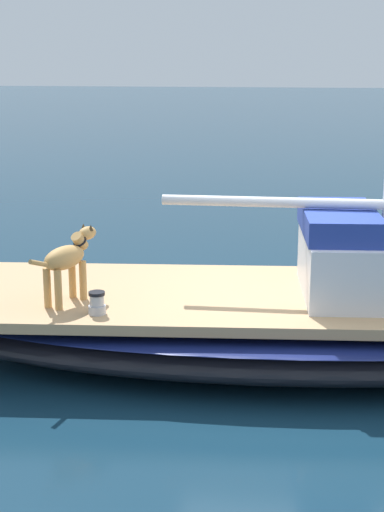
% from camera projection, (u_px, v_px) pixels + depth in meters
% --- Properties ---
extents(ground_plane, '(120.00, 120.00, 0.00)m').
position_uv_depth(ground_plane, '(290.00, 356.00, 7.96)').
color(ground_plane, '#143347').
extents(sailboat_main, '(3.05, 7.40, 0.66)m').
position_uv_depth(sailboat_main, '(291.00, 325.00, 7.88)').
color(sailboat_main, black).
rests_on(sailboat_main, ground).
extents(dog_tan, '(0.89, 0.45, 0.70)m').
position_uv_depth(dog_tan, '(68.00, 259.00, 7.43)').
color(dog_tan, tan).
rests_on(dog_tan, sailboat_main).
extents(deck_winch, '(0.16, 0.16, 0.21)m').
position_uv_depth(deck_winch, '(97.00, 304.00, 7.17)').
color(deck_winch, '#B7B7BC').
rests_on(deck_winch, sailboat_main).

